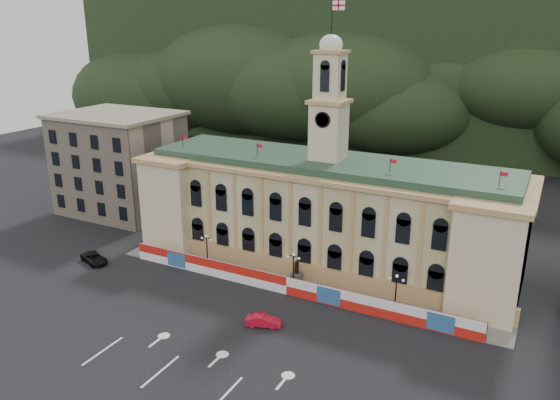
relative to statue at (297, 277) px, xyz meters
The scene contains 13 objects.
ground 18.04m from the statue, 90.00° to the right, with size 260.00×260.00×0.00m, color black.
lane_markings 23.03m from the statue, 90.00° to the right, with size 26.00×10.00×0.02m, color white, non-canonical shape.
hill_ridge 105.59m from the statue, 89.98° to the left, with size 230.00×80.00×64.00m.
city_hall 11.71m from the statue, 90.00° to the left, with size 56.20×17.60×37.10m.
side_building_left 45.63m from the statue, 163.26° to the left, with size 21.00×17.00×18.60m.
hoarding_fence 2.93m from the statue, 88.90° to the right, with size 50.00×0.44×2.50m.
pavement 1.13m from the statue, 90.00° to the right, with size 56.00×5.50×0.16m, color slate.
statue is the anchor object (origin of this frame).
lamp_left 14.16m from the statue, behind, with size 1.96×0.44×5.15m.
lamp_center 2.14m from the statue, 90.00° to the right, with size 1.96×0.44×5.15m.
lamp_right 14.16m from the statue, ahead, with size 1.96×0.44×5.15m.
red_sedan 11.43m from the statue, 84.29° to the right, with size 4.51×2.80×1.40m, color red.
black_suv 30.91m from the statue, 166.11° to the right, with size 5.72×4.02×1.45m, color black.
Camera 1 is at (29.11, -42.86, 34.38)m, focal length 35.00 mm.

